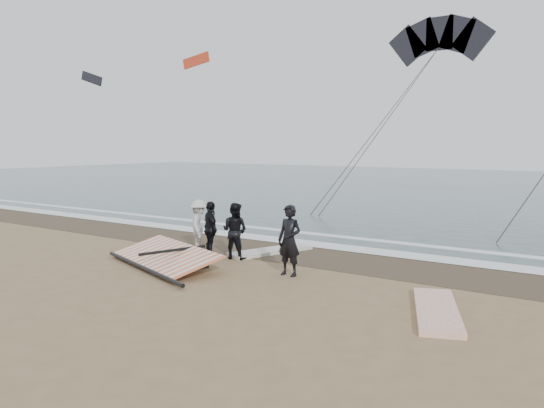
{
  "coord_description": "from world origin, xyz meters",
  "views": [
    {
      "loc": [
        6.65,
        -8.61,
        3.18
      ],
      "look_at": [
        -1.12,
        3.0,
        1.6
      ],
      "focal_mm": 35.0,
      "sensor_mm": 36.0,
      "label": 1
    }
  ],
  "objects_px": {
    "board_white": "(437,310)",
    "board_cream": "(271,251)",
    "sail_rig": "(167,257)",
    "man_main": "(289,240)"
  },
  "relations": [
    {
      "from": "board_white",
      "to": "sail_rig",
      "type": "height_order",
      "value": "sail_rig"
    },
    {
      "from": "board_white",
      "to": "board_cream",
      "type": "xyz_separation_m",
      "value": [
        -5.73,
        2.88,
        0.0
      ]
    },
    {
      "from": "board_white",
      "to": "sail_rig",
      "type": "xyz_separation_m",
      "value": [
        -7.17,
        0.11,
        0.14
      ]
    },
    {
      "from": "man_main",
      "to": "sail_rig",
      "type": "xyz_separation_m",
      "value": [
        -3.32,
        -0.81,
        -0.67
      ]
    },
    {
      "from": "board_white",
      "to": "man_main",
      "type": "bearing_deg",
      "value": 146.04
    },
    {
      "from": "board_cream",
      "to": "sail_rig",
      "type": "xyz_separation_m",
      "value": [
        -1.45,
        -2.77,
        0.14
      ]
    },
    {
      "from": "board_white",
      "to": "board_cream",
      "type": "bearing_deg",
      "value": 132.64
    },
    {
      "from": "man_main",
      "to": "sail_rig",
      "type": "height_order",
      "value": "man_main"
    },
    {
      "from": "board_white",
      "to": "board_cream",
      "type": "relative_size",
      "value": 1.03
    },
    {
      "from": "board_cream",
      "to": "board_white",
      "type": "bearing_deg",
      "value": -6.35
    }
  ]
}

